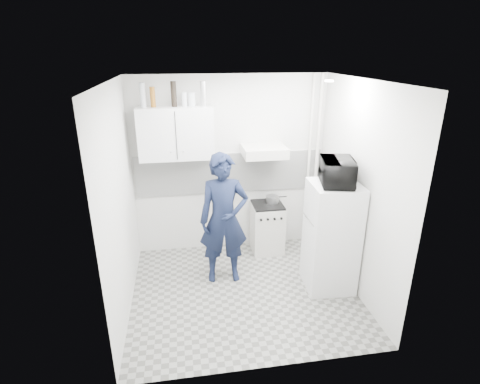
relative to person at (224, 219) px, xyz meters
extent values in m
plane|color=gray|center=(0.21, -0.35, -0.87)|extent=(2.80, 2.80, 0.00)
plane|color=white|center=(0.21, -0.35, 1.73)|extent=(2.80, 2.80, 0.00)
plane|color=beige|center=(0.21, 0.90, 0.43)|extent=(2.80, 0.00, 2.80)
plane|color=beige|center=(-1.19, -0.35, 0.43)|extent=(0.00, 2.60, 2.60)
plane|color=beige|center=(1.61, -0.35, 0.43)|extent=(0.00, 2.60, 2.60)
imported|color=black|center=(0.00, 0.00, 0.00)|extent=(0.64, 0.43, 1.73)
cube|color=beige|center=(0.73, 0.65, -0.50)|extent=(0.46, 0.46, 0.74)
cube|color=white|center=(1.31, -0.38, -0.16)|extent=(0.61, 0.61, 1.41)
cube|color=black|center=(0.73, 0.65, -0.12)|extent=(0.44, 0.44, 0.03)
cylinder|color=silver|center=(0.81, 0.69, -0.05)|extent=(0.19, 0.19, 0.10)
imported|color=black|center=(1.31, -0.38, 0.69)|extent=(0.61, 0.48, 0.30)
cylinder|color=#B2B7BC|center=(-0.94, 0.72, 1.49)|extent=(0.07, 0.07, 0.31)
cylinder|color=brown|center=(-0.81, 0.72, 1.46)|extent=(0.07, 0.07, 0.26)
cylinder|color=black|center=(-0.54, 0.72, 1.49)|extent=(0.07, 0.07, 0.32)
cylinder|color=#B2B7BC|center=(-0.41, 0.72, 1.42)|extent=(0.07, 0.07, 0.18)
cylinder|color=#B2B7BC|center=(-0.31, 0.72, 1.42)|extent=(0.09, 0.09, 0.18)
cylinder|color=silver|center=(-0.16, 0.72, 1.49)|extent=(0.08, 0.08, 0.32)
cube|color=white|center=(-0.54, 0.72, 0.98)|extent=(1.00, 0.35, 0.70)
cube|color=beige|center=(0.66, 0.65, 0.70)|extent=(0.60, 0.50, 0.14)
cube|color=white|center=(0.21, 0.88, 0.33)|extent=(2.74, 0.03, 0.60)
cylinder|color=beige|center=(1.51, 0.82, 0.43)|extent=(0.05, 0.05, 2.60)
cylinder|color=beige|center=(1.39, 0.82, 0.43)|extent=(0.04, 0.04, 2.60)
cylinder|color=white|center=(1.21, -0.15, 1.70)|extent=(0.10, 0.10, 0.02)
camera|label=1|loc=(-0.49, -4.32, 2.04)|focal=28.00mm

